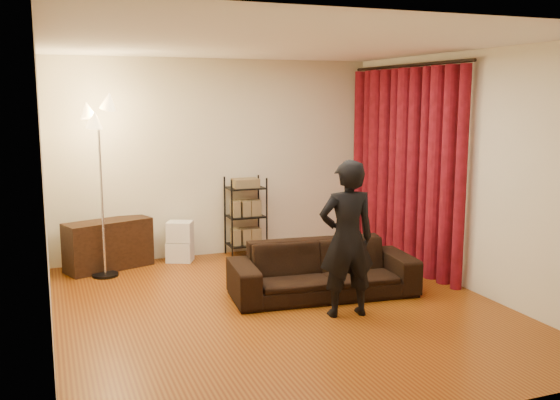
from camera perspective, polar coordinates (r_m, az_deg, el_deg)
name	(u,v)px	position (r m, az deg, el deg)	size (l,w,h in m)	color
floor	(281,308)	(6.62, 0.12, -9.88)	(5.00, 5.00, 0.00)	brown
ceiling	(281,44)	(6.27, 0.13, 14.09)	(5.00, 5.00, 0.00)	white
wall_back	(217,158)	(8.67, -5.82, 3.82)	(5.00, 5.00, 0.00)	beige
wall_front	(421,229)	(4.10, 12.73, -2.62)	(5.00, 5.00, 0.00)	beige
wall_left	(44,193)	(5.90, -20.75, 0.62)	(5.00, 5.00, 0.00)	beige
wall_right	(466,171)	(7.41, 16.61, 2.52)	(5.00, 5.00, 0.00)	beige
curtain_rod	(408,66)	(8.24, 11.61, 11.95)	(0.04, 0.04, 2.65)	black
curtain	(403,168)	(8.27, 11.19, 2.89)	(0.22, 2.65, 2.55)	maroon
sofa	(323,269)	(6.97, 3.95, -6.33)	(2.04, 0.80, 0.60)	black
person	(347,239)	(6.25, 6.13, -3.55)	(0.58, 0.38, 1.58)	black
media_cabinet	(108,245)	(8.31, -15.42, -3.96)	(1.08, 0.41, 0.63)	black
storage_boxes	(180,241)	(8.47, -9.13, -3.76)	(0.33, 0.27, 0.55)	silver
wire_shelf	(246,216)	(8.67, -3.16, -1.50)	(0.50, 0.35, 1.10)	black
floor_lamp	(101,191)	(7.83, -16.01, 0.83)	(0.39, 0.39, 2.14)	silver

